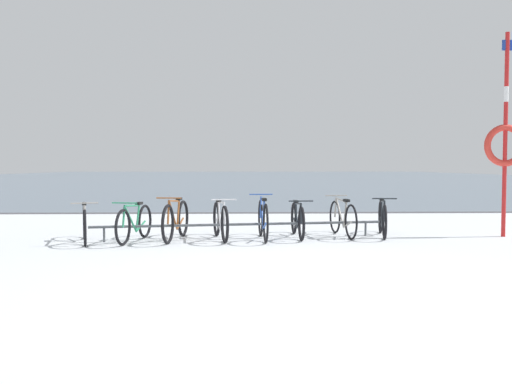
# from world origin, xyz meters

# --- Properties ---
(ground) EXTENTS (80.00, 132.00, 0.08)m
(ground) POSITION_xyz_m (0.00, 53.90, -0.04)
(ground) COLOR silver
(bike_rack) EXTENTS (5.55, 0.86, 0.31)m
(bike_rack) POSITION_xyz_m (-0.80, 4.32, 0.27)
(bike_rack) COLOR #4C5156
(bike_rack) RESTS_ON ground
(bicycle_0) EXTENTS (0.61, 1.62, 0.76)m
(bicycle_0) POSITION_xyz_m (-3.64, 3.96, 0.34)
(bicycle_0) COLOR black
(bicycle_0) RESTS_ON ground
(bicycle_1) EXTENTS (0.50, 1.68, 0.76)m
(bicycle_1) POSITION_xyz_m (-2.75, 4.03, 0.34)
(bicycle_1) COLOR black
(bicycle_1) RESTS_ON ground
(bicycle_2) EXTENTS (0.46, 1.79, 0.83)m
(bicycle_2) POSITION_xyz_m (-2.01, 4.21, 0.37)
(bicycle_2) COLOR black
(bicycle_2) RESTS_ON ground
(bicycle_3) EXTENTS (0.50, 1.70, 0.80)m
(bicycle_3) POSITION_xyz_m (-1.17, 4.26, 0.36)
(bicycle_3) COLOR black
(bicycle_3) RESTS_ON ground
(bicycle_4) EXTENTS (0.46, 1.72, 0.85)m
(bicycle_4) POSITION_xyz_m (-0.37, 4.25, 0.38)
(bicycle_4) COLOR black
(bicycle_4) RESTS_ON ground
(bicycle_5) EXTENTS (0.46, 1.72, 0.75)m
(bicycle_5) POSITION_xyz_m (0.32, 4.54, 0.34)
(bicycle_5) COLOR black
(bicycle_5) RESTS_ON ground
(bicycle_6) EXTENTS (0.46, 1.68, 0.80)m
(bicycle_6) POSITION_xyz_m (1.23, 4.66, 0.36)
(bicycle_6) COLOR black
(bicycle_6) RESTS_ON ground
(bicycle_7) EXTENTS (0.48, 1.69, 0.79)m
(bicycle_7) POSITION_xyz_m (2.02, 4.63, 0.36)
(bicycle_7) COLOR black
(bicycle_7) RESTS_ON ground
(rescue_post) EXTENTS (0.83, 0.13, 3.99)m
(rescue_post) POSITION_xyz_m (4.40, 4.52, 1.88)
(rescue_post) COLOR red
(rescue_post) RESTS_ON ground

